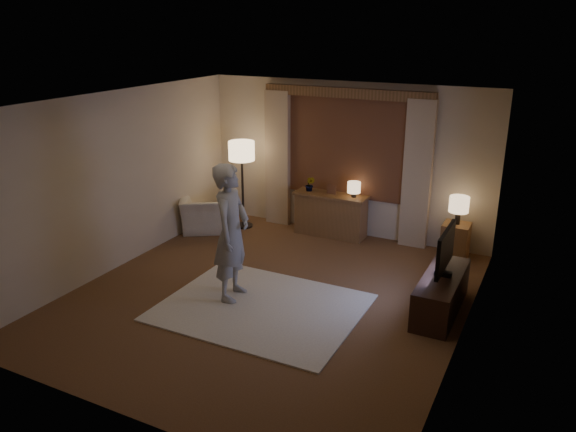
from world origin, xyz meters
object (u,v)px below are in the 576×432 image
Objects in this scene: armchair at (210,213)px; side_table at (455,241)px; sideboard at (331,216)px; person at (231,232)px; tv_stand at (441,294)px.

side_table is (4.12, 0.69, -0.04)m from armchair.
sideboard is at bearing 178.65° from side_table.
armchair is 0.54× the size of person.
armchair is 0.70× the size of tv_stand.
person reaches higher than armchair.
tv_stand is at bearing 132.85° from armchair.
tv_stand is (2.30, -1.89, -0.10)m from sideboard.
tv_stand is at bearing -39.42° from sideboard.
armchair is (-2.00, -0.74, -0.03)m from sideboard.
armchair reaches higher than tv_stand.
armchair is 1.75× the size of side_table.
person is at bearing -131.39° from side_table.
sideboard reaches higher than armchair.
armchair is at bearing -170.53° from side_table.
person is at bearing -95.44° from sideboard.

